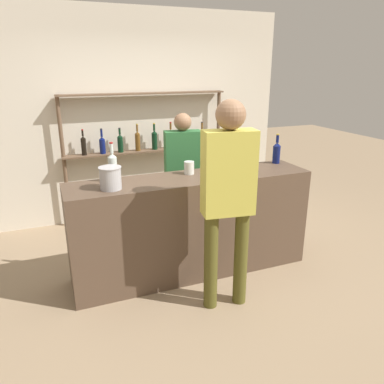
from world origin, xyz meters
TOP-DOWN VIEW (x-y plane):
  - ground_plane at (0.00, 0.00)m, footprint 16.00×16.00m
  - bar_counter at (0.00, 0.00)m, footprint 2.44×0.55m
  - back_wall at (0.00, 1.87)m, footprint 4.04×0.12m
  - back_shelf at (0.00, 1.69)m, footprint 2.24×0.18m
  - counter_bottle_0 at (0.58, -0.13)m, footprint 0.08×0.08m
  - counter_bottle_1 at (1.08, 0.17)m, footprint 0.08×0.08m
  - counter_bottle_2 at (-0.74, 0.14)m, footprint 0.08×0.08m
  - ice_bucket at (-0.80, -0.08)m, footprint 0.20×0.20m
  - cork_jar at (0.01, 0.12)m, footprint 0.10×0.10m
  - customer_center at (0.06, -0.66)m, footprint 0.46×0.25m
  - server_behind_counter at (0.20, 0.79)m, footprint 0.45×0.25m

SIDE VIEW (x-z plane):
  - ground_plane at x=0.00m, z-range 0.00..0.00m
  - bar_counter at x=0.00m, z-range 0.00..1.04m
  - server_behind_counter at x=0.20m, z-range 0.13..1.69m
  - customer_center at x=0.06m, z-range 0.18..2.01m
  - cork_jar at x=0.01m, z-range 1.03..1.16m
  - ice_bucket at x=-0.80m, z-range 1.04..1.24m
  - back_shelf at x=0.00m, z-range 0.28..2.02m
  - counter_bottle_1 at x=1.08m, z-range 1.00..1.32m
  - counter_bottle_0 at x=0.58m, z-range 1.00..1.33m
  - counter_bottle_2 at x=-0.74m, z-range 0.99..1.37m
  - back_wall at x=0.00m, z-range 0.00..2.80m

